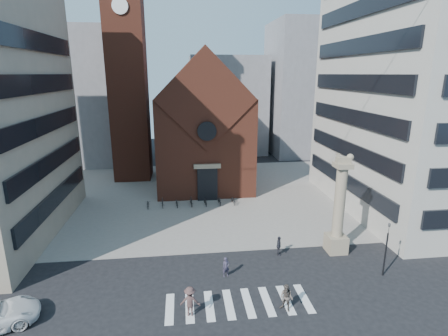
{
  "coord_description": "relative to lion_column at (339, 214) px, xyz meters",
  "views": [
    {
      "loc": [
        -2.85,
        -22.89,
        14.84
      ],
      "look_at": [
        0.92,
        8.0,
        6.42
      ],
      "focal_mm": 28.0,
      "sensor_mm": 36.0,
      "label": 1
    }
  ],
  "objects": [
    {
      "name": "ground",
      "position": [
        -10.01,
        -3.0,
        -3.46
      ],
      "size": [
        120.0,
        120.0,
        0.0
      ],
      "primitive_type": "plane",
      "color": "black",
      "rests_on": "ground"
    },
    {
      "name": "piazza",
      "position": [
        -10.01,
        16.0,
        -3.43
      ],
      "size": [
        46.0,
        30.0,
        0.05
      ],
      "primitive_type": "cube",
      "color": "gray",
      "rests_on": "ground"
    },
    {
      "name": "zebra_crossing",
      "position": [
        -9.46,
        -6.0,
        -3.45
      ],
      "size": [
        10.2,
        3.2,
        0.01
      ],
      "primitive_type": null,
      "color": "white",
      "rests_on": "ground"
    },
    {
      "name": "church",
      "position": [
        -10.01,
        22.04,
        4.53
      ],
      "size": [
        12.0,
        16.65,
        18.0
      ],
      "color": "brown",
      "rests_on": "ground"
    },
    {
      "name": "campanile",
      "position": [
        -20.01,
        25.0,
        12.28
      ],
      "size": [
        5.5,
        5.5,
        31.2
      ],
      "color": "brown",
      "rests_on": "ground"
    },
    {
      "name": "building_right",
      "position": [
        13.99,
        9.0,
        12.54
      ],
      "size": [
        18.0,
        22.0,
        32.0
      ],
      "primitive_type": "cube",
      "color": "#B0AA9F",
      "rests_on": "ground"
    },
    {
      "name": "bg_block_left",
      "position": [
        -30.01,
        37.0,
        7.54
      ],
      "size": [
        16.0,
        14.0,
        22.0
      ],
      "primitive_type": "cube",
      "color": "gray",
      "rests_on": "ground"
    },
    {
      "name": "bg_block_mid",
      "position": [
        -4.01,
        42.0,
        5.54
      ],
      "size": [
        14.0,
        12.0,
        18.0
      ],
      "primitive_type": "cube",
      "color": "gray",
      "rests_on": "ground"
    },
    {
      "name": "bg_block_right",
      "position": [
        11.99,
        39.0,
        8.54
      ],
      "size": [
        16.0,
        14.0,
        24.0
      ],
      "primitive_type": "cube",
      "color": "gray",
      "rests_on": "ground"
    },
    {
      "name": "lion_column",
      "position": [
        0.0,
        0.0,
        0.0
      ],
      "size": [
        1.63,
        1.6,
        8.68
      ],
      "color": "gray",
      "rests_on": "ground"
    },
    {
      "name": "traffic_light",
      "position": [
        1.99,
        -4.0,
        -1.17
      ],
      "size": [
        0.13,
        0.16,
        4.3
      ],
      "color": "black",
      "rests_on": "ground"
    },
    {
      "name": "pedestrian_0",
      "position": [
        -9.88,
        -2.67,
        -2.68
      ],
      "size": [
        0.65,
        0.53,
        1.55
      ],
      "primitive_type": "imported",
      "rotation": [
        0.0,
        0.0,
        0.31
      ],
      "color": "#353043",
      "rests_on": "ground"
    },
    {
      "name": "pedestrian_1",
      "position": [
        -6.51,
        -7.07,
        -2.54
      ],
      "size": [
        1.13,
        1.12,
        1.84
      ],
      "primitive_type": "imported",
      "rotation": [
        0.0,
        0.0,
        -0.73
      ],
      "color": "#564B45",
      "rests_on": "ground"
    },
    {
      "name": "pedestrian_2",
      "position": [
        -5.05,
        0.0,
        -2.62
      ],
      "size": [
        0.63,
        1.05,
        1.68
      ],
      "primitive_type": "imported",
      "rotation": [
        0.0,
        0.0,
        1.33
      ],
      "color": "#27272E",
      "rests_on": "ground"
    },
    {
      "name": "pedestrian_3",
      "position": [
        -12.68,
        -6.74,
        -2.47
      ],
      "size": [
        1.37,
        0.91,
        1.97
      ],
      "primitive_type": "imported",
      "rotation": [
        0.0,
        0.0,
        2.99
      ],
      "color": "#4B3432",
      "rests_on": "ground"
    },
    {
      "name": "scooter_0",
      "position": [
        -16.96,
        12.24,
        -2.96
      ],
      "size": [
        0.74,
        1.76,
        0.9
      ],
      "primitive_type": "imported",
      "rotation": [
        0.0,
        0.0,
        0.08
      ],
      "color": "black",
      "rests_on": "piazza"
    },
    {
      "name": "scooter_1",
      "position": [
        -15.32,
        12.24,
        -2.91
      ],
      "size": [
        0.6,
        1.7,
        1.0
      ],
      "primitive_type": "imported",
      "rotation": [
        0.0,
        0.0,
        0.08
      ],
      "color": "black",
      "rests_on": "piazza"
    },
    {
      "name": "scooter_2",
      "position": [
        -13.67,
        12.24,
        -2.96
      ],
      "size": [
        0.74,
        1.76,
        0.9
      ],
      "primitive_type": "imported",
      "rotation": [
        0.0,
        0.0,
        0.08
      ],
      "color": "black",
      "rests_on": "piazza"
    },
    {
      "name": "scooter_3",
      "position": [
        -12.03,
        12.24,
        -2.91
      ],
      "size": [
        0.6,
        1.7,
        1.0
      ],
      "primitive_type": "imported",
      "rotation": [
        0.0,
        0.0,
        0.08
      ],
      "color": "black",
      "rests_on": "piazza"
    },
    {
      "name": "scooter_4",
      "position": [
        -10.39,
        12.24,
        -2.96
      ],
      "size": [
        0.74,
        1.76,
        0.9
      ],
      "primitive_type": "imported",
      "rotation": [
        0.0,
        0.0,
        0.08
      ],
      "color": "black",
      "rests_on": "piazza"
    },
    {
      "name": "scooter_5",
      "position": [
        -8.75,
        12.24,
        -2.91
      ],
      "size": [
        0.6,
        1.7,
        1.0
      ],
      "primitive_type": "imported",
      "rotation": [
        0.0,
        0.0,
        0.08
      ],
      "color": "black",
      "rests_on": "piazza"
    },
    {
      "name": "scooter_6",
      "position": [
        -7.1,
        12.24,
        -2.96
      ],
      "size": [
        0.74,
        1.76,
        0.9
      ],
      "primitive_type": "imported",
      "rotation": [
        0.0,
        0.0,
        0.08
      ],
      "color": "black",
      "rests_on": "piazza"
    }
  ]
}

